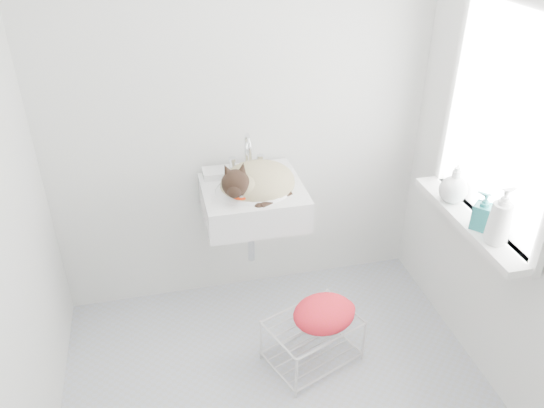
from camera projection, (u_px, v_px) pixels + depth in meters
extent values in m
cube|color=#A7A8A9|center=(282.00, 402.00, 2.75)|extent=(2.20, 2.00, 0.02)
cube|color=silver|center=(240.00, 102.00, 2.94)|extent=(2.20, 0.02, 2.50)
cube|color=silver|center=(531.00, 160.00, 2.32)|extent=(0.02, 2.00, 2.50)
cube|color=white|center=(506.00, 122.00, 2.44)|extent=(0.01, 0.80, 1.00)
cube|color=white|center=(503.00, 122.00, 2.43)|extent=(0.04, 0.90, 1.10)
cube|color=white|center=(470.00, 220.00, 2.69)|extent=(0.16, 0.88, 0.04)
cube|color=white|center=(253.00, 188.00, 2.93)|extent=(0.55, 0.48, 0.22)
ellipsoid|color=tan|center=(259.00, 183.00, 2.92)|extent=(0.47, 0.43, 0.21)
sphere|color=black|center=(231.00, 177.00, 2.78)|extent=(0.18, 0.18, 0.15)
torus|color=#AE2203|center=(235.00, 184.00, 2.80)|extent=(0.16, 0.15, 0.06)
cube|color=silver|center=(312.00, 339.00, 2.92)|extent=(0.55, 0.47, 0.28)
ellipsoid|color=red|center=(324.00, 320.00, 2.82)|extent=(0.39, 0.31, 0.14)
imported|color=white|center=(494.00, 242.00, 2.49)|extent=(0.10, 0.10, 0.24)
imported|color=#207273|center=(479.00, 228.00, 2.59)|extent=(0.12, 0.12, 0.19)
imported|color=white|center=(451.00, 200.00, 2.82)|extent=(0.21, 0.21, 0.19)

